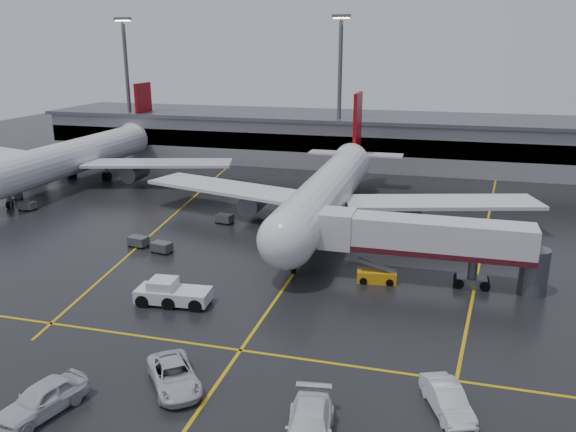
# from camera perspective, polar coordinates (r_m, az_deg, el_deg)

# --- Properties ---
(ground) EXTENTS (220.00, 220.00, 0.00)m
(ground) POSITION_cam_1_polar(r_m,az_deg,el_deg) (61.08, 2.31, -3.23)
(ground) COLOR black
(ground) RESTS_ON ground
(apron_line_centre) EXTENTS (0.25, 90.00, 0.02)m
(apron_line_centre) POSITION_cam_1_polar(r_m,az_deg,el_deg) (61.07, 2.31, -3.22)
(apron_line_centre) COLOR gold
(apron_line_centre) RESTS_ON ground
(apron_line_stop) EXTENTS (60.00, 0.25, 0.02)m
(apron_line_stop) POSITION_cam_1_polar(r_m,az_deg,el_deg) (41.80, -4.71, -13.08)
(apron_line_stop) COLOR gold
(apron_line_stop) RESTS_ON ground
(apron_line_left) EXTENTS (9.99, 69.35, 0.02)m
(apron_line_left) POSITION_cam_1_polar(r_m,az_deg,el_deg) (76.57, -10.69, 0.61)
(apron_line_left) COLOR gold
(apron_line_left) RESTS_ON ground
(apron_line_right) EXTENTS (7.57, 69.64, 0.02)m
(apron_line_right) POSITION_cam_1_polar(r_m,az_deg,el_deg) (69.39, 18.89, -1.68)
(apron_line_right) COLOR gold
(apron_line_right) RESTS_ON ground
(terminal) EXTENTS (122.00, 19.00, 8.60)m
(terminal) POSITION_cam_1_polar(r_m,az_deg,el_deg) (106.03, 8.26, 7.50)
(terminal) COLOR gray
(terminal) RESTS_ON ground
(light_mast_left) EXTENTS (3.00, 1.20, 25.45)m
(light_mast_left) POSITION_cam_1_polar(r_m,az_deg,el_deg) (113.98, -15.59, 12.84)
(light_mast_left) COLOR #595B60
(light_mast_left) RESTS_ON ground
(light_mast_mid) EXTENTS (3.00, 1.20, 25.45)m
(light_mast_mid) POSITION_cam_1_polar(r_m,az_deg,el_deg) (99.84, 5.14, 12.92)
(light_mast_mid) COLOR #595B60
(light_mast_mid) RESTS_ON ground
(main_airliner) EXTENTS (48.80, 45.60, 14.10)m
(main_airliner) POSITION_cam_1_polar(r_m,az_deg,el_deg) (68.96, 4.17, 2.71)
(main_airliner) COLOR silver
(main_airliner) RESTS_ON ground
(second_airliner) EXTENTS (48.80, 45.60, 14.10)m
(second_airliner) POSITION_cam_1_polar(r_m,az_deg,el_deg) (96.52, -19.68, 5.76)
(second_airliner) COLOR silver
(second_airliner) RESTS_ON ground
(jet_bridge) EXTENTS (19.90, 3.40, 6.05)m
(jet_bridge) POSITION_cam_1_polar(r_m,az_deg,el_deg) (52.77, 13.52, -2.39)
(jet_bridge) COLOR silver
(jet_bridge) RESTS_ON ground
(pushback_tractor) EXTENTS (6.30, 3.09, 2.18)m
(pushback_tractor) POSITION_cam_1_polar(r_m,az_deg,el_deg) (49.13, -11.44, -7.53)
(pushback_tractor) COLOR silver
(pushback_tractor) RESTS_ON ground
(belt_loader) EXTENTS (3.65, 2.00, 2.22)m
(belt_loader) POSITION_cam_1_polar(r_m,az_deg,el_deg) (53.07, 8.74, -5.91)
(belt_loader) COLOR orange
(belt_loader) RESTS_ON ground
(service_van_a) EXTENTS (5.55, 6.06, 1.57)m
(service_van_a) POSITION_cam_1_polar(r_m,az_deg,el_deg) (38.09, -11.19, -15.20)
(service_van_a) COLOR silver
(service_van_a) RESTS_ON ground
(service_van_b) EXTENTS (3.33, 6.41, 1.77)m
(service_van_b) POSITION_cam_1_polar(r_m,az_deg,el_deg) (33.07, 2.13, -20.11)
(service_van_b) COLOR white
(service_van_b) RESTS_ON ground
(service_van_c) EXTENTS (3.47, 5.22, 1.63)m
(service_van_c) POSITION_cam_1_polar(r_m,az_deg,el_deg) (36.44, 15.45, -17.07)
(service_van_c) COLOR silver
(service_van_c) RESTS_ON ground
(service_van_d) EXTENTS (3.65, 5.97, 1.90)m
(service_van_d) POSITION_cam_1_polar(r_m,az_deg,el_deg) (37.83, -23.12, -16.28)
(service_van_d) COLOR silver
(service_van_d) RESTS_ON ground
(baggage_cart_a) EXTENTS (2.22, 1.67, 1.12)m
(baggage_cart_a) POSITION_cam_1_polar(r_m,az_deg,el_deg) (61.05, -12.38, -3.00)
(baggage_cart_a) COLOR #595B60
(baggage_cart_a) RESTS_ON ground
(baggage_cart_b) EXTENTS (2.19, 1.62, 1.12)m
(baggage_cart_b) POSITION_cam_1_polar(r_m,az_deg,el_deg) (63.41, -14.56, -2.41)
(baggage_cart_b) COLOR #595B60
(baggage_cart_b) RESTS_ON ground
(baggage_cart_c) EXTENTS (2.19, 1.63, 1.12)m
(baggage_cart_c) POSITION_cam_1_polar(r_m,az_deg,el_deg) (69.81, -6.31, -0.23)
(baggage_cart_c) COLOR #595B60
(baggage_cart_c) RESTS_ON ground
(baggage_cart_d) EXTENTS (2.29, 1.83, 1.12)m
(baggage_cart_d) POSITION_cam_1_polar(r_m,az_deg,el_deg) (89.08, -25.42, 1.92)
(baggage_cart_d) COLOR #595B60
(baggage_cart_d) RESTS_ON ground
(baggage_cart_e) EXTENTS (2.02, 1.33, 1.12)m
(baggage_cart_e) POSITION_cam_1_polar(r_m,az_deg,el_deg) (82.33, -24.34, 0.96)
(baggage_cart_e) COLOR #595B60
(baggage_cart_e) RESTS_ON ground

